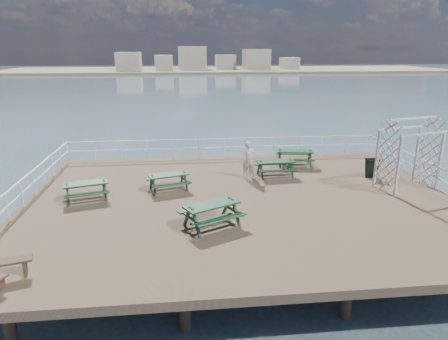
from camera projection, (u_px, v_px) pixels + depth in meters
ground at (241, 201)px, 16.99m from camera, size 18.00×14.00×0.30m
sea_backdrop at (221, 67)px, 145.85m from camera, size 300.00×300.00×9.20m
railing at (232, 162)px, 19.12m from camera, size 17.77×13.76×1.10m
picnic_table_a at (86, 187)px, 16.60m from camera, size 2.08×1.85×0.85m
picnic_table_b at (275, 165)px, 19.71m from camera, size 1.90×1.57×0.89m
picnic_table_c at (295, 155)px, 21.50m from camera, size 2.17×1.86×0.94m
picnic_table_d at (168, 179)px, 17.76m from camera, size 2.07×1.86×0.84m
picnic_table_e at (212, 210)px, 14.13m from camera, size 2.47×2.31×0.96m
trellis_arbor at (408, 157)px, 17.78m from camera, size 2.87×2.02×3.23m
sandwich_board at (372, 168)px, 19.51m from camera, size 0.59×0.45×0.95m
person at (249, 160)px, 19.36m from camera, size 0.71×0.52×1.81m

